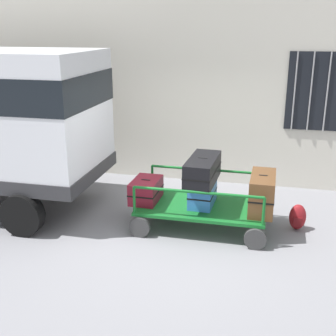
# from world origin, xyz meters

# --- Properties ---
(ground_plane) EXTENTS (40.00, 40.00, 0.00)m
(ground_plane) POSITION_xyz_m (0.00, 0.00, 0.00)
(ground_plane) COLOR gray
(building_wall) EXTENTS (12.00, 0.38, 5.00)m
(building_wall) POSITION_xyz_m (0.01, 2.65, 2.50)
(building_wall) COLOR beige
(building_wall) RESTS_ON ground
(luggage_cart) EXTENTS (2.14, 1.28, 0.39)m
(luggage_cart) POSITION_xyz_m (0.31, 0.26, 0.33)
(luggage_cart) COLOR #146023
(luggage_cart) RESTS_ON ground
(cart_railing) EXTENTS (2.04, 1.14, 0.46)m
(cart_railing) POSITION_xyz_m (0.31, 0.26, 0.76)
(cart_railing) COLOR #146023
(cart_railing) RESTS_ON luggage_cart
(suitcase_left_bottom) EXTENTS (0.46, 0.70, 0.37)m
(suitcase_left_bottom) POSITION_xyz_m (-0.65, 0.24, 0.57)
(suitcase_left_bottom) COLOR maroon
(suitcase_left_bottom) RESTS_ON luggage_cart
(suitcase_midleft_bottom) EXTENTS (0.41, 0.68, 0.41)m
(suitcase_midleft_bottom) POSITION_xyz_m (0.31, 0.28, 0.59)
(suitcase_midleft_bottom) COLOR #3372C6
(suitcase_midleft_bottom) RESTS_ON luggage_cart
(suitcase_midleft_middle) EXTENTS (0.49, 1.07, 0.41)m
(suitcase_midleft_middle) POSITION_xyz_m (0.31, 0.22, 1.01)
(suitcase_midleft_middle) COLOR black
(suitcase_midleft_middle) RESTS_ON suitcase_midleft_bottom
(suitcase_center_bottom) EXTENTS (0.41, 0.90, 0.59)m
(suitcase_center_bottom) POSITION_xyz_m (1.26, 0.27, 0.68)
(suitcase_center_bottom) COLOR brown
(suitcase_center_bottom) RESTS_ON luggage_cart
(backpack) EXTENTS (0.27, 0.22, 0.44)m
(backpack) POSITION_xyz_m (1.86, 0.50, 0.22)
(backpack) COLOR maroon
(backpack) RESTS_ON ground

